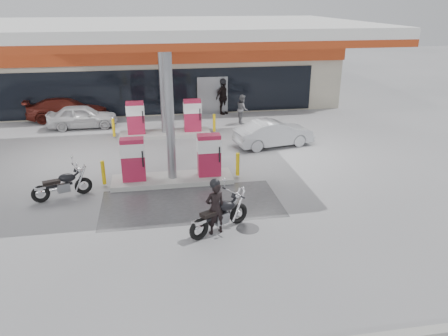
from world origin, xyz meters
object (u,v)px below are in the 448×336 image
(attendant, at_px, (242,109))
(parked_car_left, at_px, (68,109))
(biker_walking, at_px, (223,98))
(hatchback_silver, at_px, (274,133))
(main_motorcycle, at_px, (220,216))
(pump_island_far, at_px, (165,122))
(pump_island_near, at_px, (172,164))
(sedan_white, at_px, (82,116))
(biker_main, at_px, (215,208))
(parked_motorcycle, at_px, (63,185))

(attendant, relative_size, parked_car_left, 0.35)
(attendant, distance_m, biker_walking, 2.27)
(hatchback_silver, bearing_deg, main_motorcycle, 142.29)
(pump_island_far, relative_size, parked_car_left, 1.15)
(pump_island_near, relative_size, pump_island_far, 1.00)
(pump_island_far, xyz_separation_m, parked_car_left, (-5.24, 4.00, -0.06))
(pump_island_near, distance_m, biker_walking, 10.45)
(sedan_white, xyz_separation_m, hatchback_silver, (9.16, -4.70, -0.01))
(biker_main, height_order, biker_walking, biker_walking)
(sedan_white, bearing_deg, biker_walking, -79.23)
(pump_island_near, height_order, biker_main, pump_island_near)
(sedan_white, bearing_deg, pump_island_near, -153.39)
(sedan_white, bearing_deg, pump_island_far, -118.16)
(main_motorcycle, relative_size, biker_main, 1.20)
(parked_car_left, bearing_deg, sedan_white, -152.00)
(biker_walking, bearing_deg, pump_island_far, -172.08)
(pump_island_near, bearing_deg, hatchback_silver, 35.40)
(main_motorcycle, relative_size, parked_motorcycle, 0.99)
(pump_island_far, bearing_deg, biker_main, -84.31)
(pump_island_near, relative_size, biker_main, 3.16)
(parked_motorcycle, height_order, attendant, attendant)
(biker_main, bearing_deg, main_motorcycle, -164.47)
(sedan_white, relative_size, hatchback_silver, 0.98)
(biker_main, xyz_separation_m, sedan_white, (-5.25, 12.28, -0.20))
(attendant, bearing_deg, pump_island_near, 154.45)
(parked_motorcycle, xyz_separation_m, hatchback_silver, (8.71, 4.28, 0.14))
(main_motorcycle, xyz_separation_m, attendant, (3.15, 11.63, 0.29))
(pump_island_near, bearing_deg, main_motorcycle, -73.55)
(parked_motorcycle, height_order, hatchback_silver, hatchback_silver)
(attendant, relative_size, hatchback_silver, 0.43)
(main_motorcycle, bearing_deg, parked_motorcycle, 117.03)
(parked_motorcycle, height_order, biker_walking, biker_walking)
(pump_island_near, relative_size, main_motorcycle, 2.63)
(biker_main, relative_size, parked_motorcycle, 0.83)
(parked_car_left, bearing_deg, parked_motorcycle, -173.39)
(biker_main, distance_m, biker_walking, 14.12)
(main_motorcycle, relative_size, biker_walking, 0.99)
(biker_main, height_order, parked_car_left, biker_main)
(biker_main, height_order, hatchback_silver, biker_main)
(biker_main, distance_m, hatchback_silver, 8.53)
(main_motorcycle, height_order, hatchback_silver, hatchback_silver)
(pump_island_near, xyz_separation_m, parked_motorcycle, (-3.79, -0.78, -0.25))
(main_motorcycle, distance_m, parked_motorcycle, 5.90)
(main_motorcycle, xyz_separation_m, parked_car_left, (-6.42, 13.97, 0.15))
(parked_motorcycle, bearing_deg, sedan_white, 73.25)
(pump_island_far, height_order, sedan_white, pump_island_far)
(pump_island_far, relative_size, attendant, 3.28)
(hatchback_silver, bearing_deg, biker_main, 141.59)
(main_motorcycle, relative_size, attendant, 1.25)
(pump_island_far, xyz_separation_m, hatchback_silver, (4.92, -2.50, -0.10))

